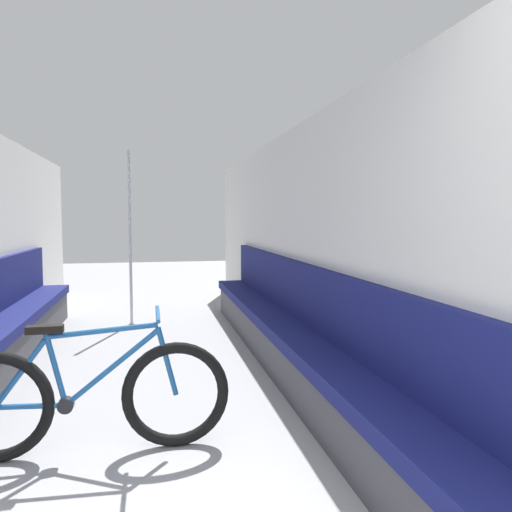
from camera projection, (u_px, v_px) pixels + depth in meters
wall_right at (315, 247)px, 4.41m from camera, size 0.10×10.14×2.26m
bench_seat_row_right at (288, 336)px, 4.49m from camera, size 0.40×5.94×0.98m
bicycle at (88, 398)px, 2.91m from camera, size 1.65×0.46×0.83m
grab_pole_near at (130, 240)px, 6.40m from camera, size 0.08×0.08×2.24m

